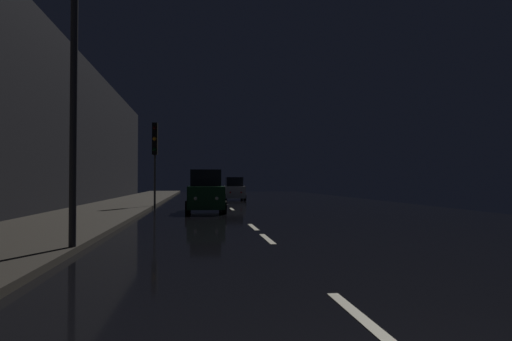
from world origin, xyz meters
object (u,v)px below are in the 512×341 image
object	(u,v)px
car_approaching_headlights	(205,193)
car_distant_taillights	(234,190)
streetlamp_overhead	(95,38)
traffic_light_far_left	(155,146)

from	to	relation	value
car_approaching_headlights	car_distant_taillights	bearing A→B (deg)	169.80
streetlamp_overhead	car_approaching_headlights	bearing A→B (deg)	78.66
traffic_light_far_left	streetlamp_overhead	bearing A→B (deg)	4.84
streetlamp_overhead	car_approaching_headlights	size ratio (longest dim) A/B	1.67
traffic_light_far_left	streetlamp_overhead	distance (m)	17.01
traffic_light_far_left	car_distant_taillights	bearing A→B (deg)	157.01
car_distant_taillights	car_approaching_headlights	bearing A→B (deg)	169.80
car_approaching_headlights	car_distant_taillights	xyz separation A→B (m)	(2.62, 14.56, -0.12)
streetlamp_overhead	traffic_light_far_left	bearing A→B (deg)	90.87
traffic_light_far_left	streetlamp_overhead	world-z (taller)	streetlamp_overhead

